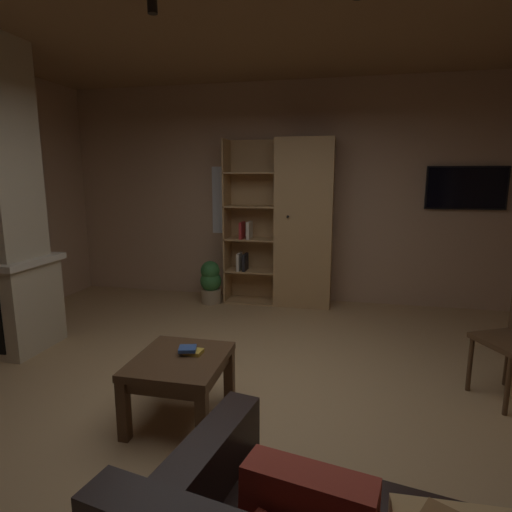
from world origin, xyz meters
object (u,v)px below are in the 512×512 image
bookshelf_cabinet (297,225)px  table_book_0 (194,352)px  wall_mounted_tv (466,188)px  table_book_1 (188,349)px  coffee_table (180,369)px  potted_floor_plant (211,282)px

bookshelf_cabinet → table_book_0: bookshelf_cabinet is taller
bookshelf_cabinet → wall_mounted_tv: size_ratio=2.31×
bookshelf_cabinet → table_book_1: (-0.42, -2.81, -0.57)m
coffee_table → wall_mounted_tv: wall_mounted_tv is taller
wall_mounted_tv → bookshelf_cabinet: bearing=-174.1°
table_book_0 → potted_floor_plant: bearing=105.9°
potted_floor_plant → wall_mounted_tv: 3.41m
wall_mounted_tv → table_book_1: bearing=-129.1°
bookshelf_cabinet → table_book_1: bearing=-98.4°
bookshelf_cabinet → table_book_1: size_ratio=18.23×
table_book_0 → potted_floor_plant: potted_floor_plant is taller
table_book_1 → coffee_table: bearing=-119.4°
bookshelf_cabinet → wall_mounted_tv: (2.03, 0.21, 0.47)m
bookshelf_cabinet → coffee_table: size_ratio=3.14×
table_book_1 → wall_mounted_tv: bearing=50.9°
bookshelf_cabinet → wall_mounted_tv: 2.10m
table_book_1 → potted_floor_plant: potted_floor_plant is taller
coffee_table → potted_floor_plant: 2.74m
coffee_table → table_book_0: (0.07, 0.08, 0.10)m
coffee_table → wall_mounted_tv: bearing=51.1°
table_book_0 → table_book_1: size_ratio=1.00×
potted_floor_plant → wall_mounted_tv: (3.15, 0.42, 1.24)m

